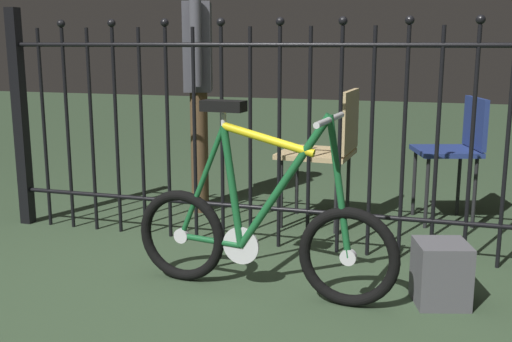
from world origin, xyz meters
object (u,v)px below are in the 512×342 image
(chair_tan, at_px, (330,144))
(display_crate, at_px, (441,273))
(bicycle, at_px, (260,231))
(chair_navy, at_px, (457,144))
(person_visitor, at_px, (198,67))

(chair_tan, xyz_separation_m, display_crate, (0.70, -1.07, -0.38))
(bicycle, relative_size, chair_navy, 1.58)
(chair_tan, relative_size, chair_navy, 1.07)
(bicycle, relative_size, display_crate, 4.52)
(chair_tan, bearing_deg, person_visitor, 171.75)
(chair_tan, height_order, person_visitor, person_visitor)
(chair_navy, xyz_separation_m, person_visitor, (-1.70, -0.17, 0.47))
(bicycle, bearing_deg, display_crate, 7.84)
(chair_navy, relative_size, person_visitor, 0.49)
(person_visitor, relative_size, display_crate, 5.80)
(person_visitor, bearing_deg, bicycle, -57.98)
(display_crate, bearing_deg, chair_tan, 123.15)
(display_crate, bearing_deg, bicycle, -172.16)
(person_visitor, distance_m, display_crate, 2.20)
(bicycle, bearing_deg, person_visitor, 122.02)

